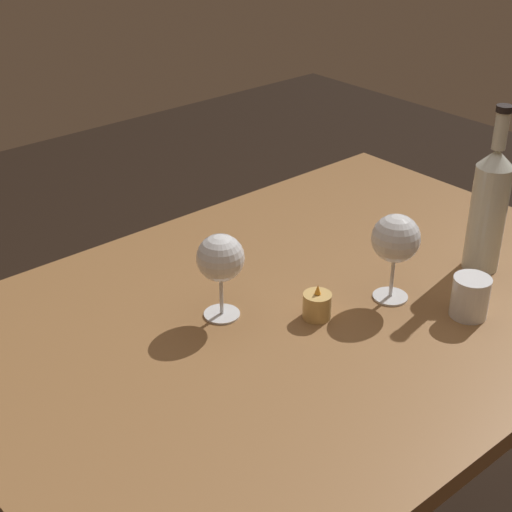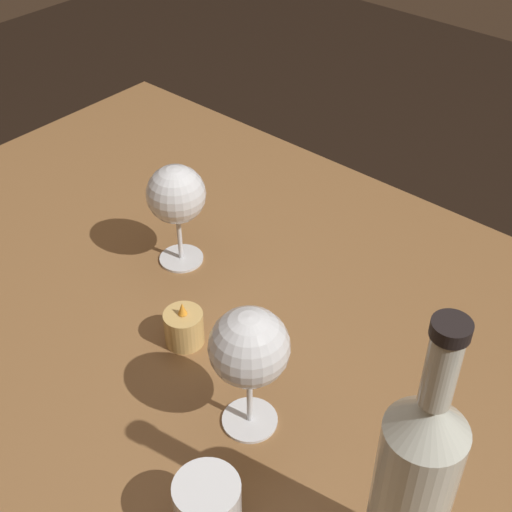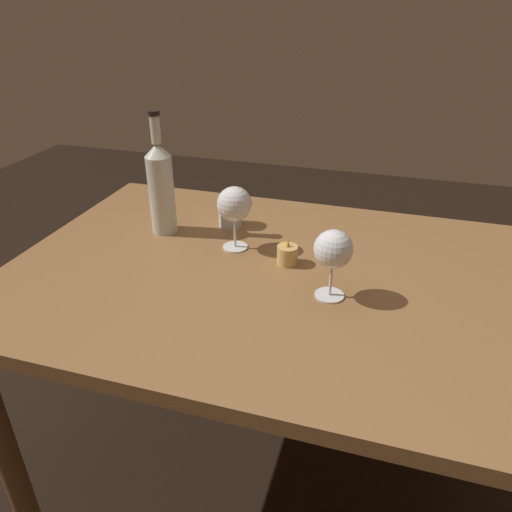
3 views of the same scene
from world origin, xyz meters
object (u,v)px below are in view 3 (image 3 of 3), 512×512
Objects in this scene: wine_glass_left at (333,251)px; wine_bottle at (161,186)px; votive_candle at (287,255)px; wine_glass_right at (234,205)px; water_tumbler at (230,214)px.

wine_bottle is (-0.50, 0.20, 0.02)m from wine_glass_left.
wine_glass_right is at bearing 164.21° from votive_candle.
water_tumbler is (-0.06, 0.13, -0.09)m from wine_glass_right.
wine_glass_right is 0.23m from wine_bottle.
wine_glass_left is at bearing -40.77° from water_tumbler.
wine_glass_right is 2.21× the size of water_tumbler.
wine_glass_right is (-0.28, 0.16, 0.01)m from wine_glass_left.
wine_glass_right reaches higher than water_tumbler.
votive_candle is (0.15, -0.04, -0.10)m from wine_glass_right.
wine_glass_right reaches higher than wine_glass_left.
wine_bottle is 5.00× the size of votive_candle.
water_tumbler is (0.16, 0.09, -0.10)m from wine_bottle.
wine_bottle is (-0.22, 0.04, 0.01)m from wine_glass_right.
wine_bottle is 0.21m from water_tumbler.
wine_glass_left is 0.19m from votive_candle.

